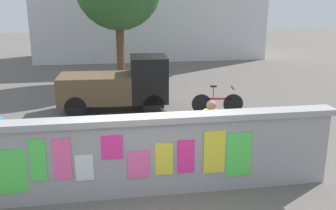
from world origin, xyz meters
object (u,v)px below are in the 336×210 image
motorcycle (143,128)px  person_bystander (211,128)px  auto_rickshaw_truck (120,85)px  bicycle_near (217,103)px

motorcycle → person_bystander: 2.27m
auto_rickshaw_truck → motorcycle: bearing=-82.0°
motorcycle → person_bystander: bearing=-53.7°
auto_rickshaw_truck → person_bystander: 5.35m
motorcycle → bicycle_near: (2.72, 2.38, -0.10)m
auto_rickshaw_truck → bicycle_near: (3.17, -0.90, -0.54)m
person_bystander → motorcycle: bearing=126.3°
person_bystander → bicycle_near: bearing=71.2°
bicycle_near → person_bystander: size_ratio=1.05×
auto_rickshaw_truck → motorcycle: size_ratio=1.95×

